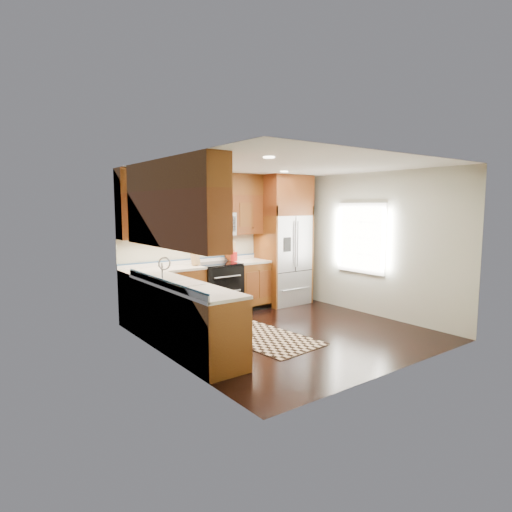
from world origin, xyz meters
TOP-DOWN VIEW (x-y plane):
  - ground at (0.00, 0.00)m, footprint 4.00×4.00m
  - wall_back at (0.00, 2.00)m, footprint 4.00×0.02m
  - wall_left at (-2.00, 0.00)m, footprint 0.02×4.00m
  - wall_right at (2.00, 0.00)m, footprint 0.02×4.00m
  - window at (1.98, 0.20)m, footprint 0.04×1.10m
  - base_cabinets at (-1.23, 0.90)m, footprint 2.85×3.00m
  - countertop at (-1.09, 1.01)m, footprint 2.86×3.01m
  - upper_cabinets at (-1.15, 1.09)m, footprint 2.85×3.00m
  - range at (-0.25, 1.67)m, footprint 0.76×0.67m
  - microwave at (-0.25, 1.80)m, footprint 0.76×0.40m
  - refrigerator at (1.30, 1.63)m, footprint 0.98×0.75m
  - sink_faucet at (-1.73, 0.23)m, footprint 0.54×0.44m
  - rug at (-0.46, -0.04)m, footprint 1.15×1.76m
  - knife_block at (-0.69, 1.70)m, footprint 0.11×0.15m
  - utensil_crock at (0.19, 1.78)m, footprint 0.17×0.17m
  - cutting_board at (0.19, 1.94)m, footprint 0.33×0.33m

SIDE VIEW (x-z plane):
  - ground at x=0.00m, z-range 0.00..0.00m
  - rug at x=-0.46m, z-range 0.00..0.01m
  - base_cabinets at x=-1.23m, z-range 0.00..0.90m
  - range at x=-0.25m, z-range 0.00..0.94m
  - countertop at x=-1.09m, z-range 0.90..0.94m
  - cutting_board at x=0.19m, z-range 0.94..0.96m
  - sink_faucet at x=-1.73m, z-range 0.81..1.18m
  - knife_block at x=-0.69m, z-range 0.91..1.20m
  - utensil_crock at x=0.19m, z-range 0.88..1.25m
  - wall_back at x=0.00m, z-range 0.00..2.60m
  - wall_left at x=-2.00m, z-range 0.00..2.60m
  - wall_right at x=2.00m, z-range 0.00..2.60m
  - refrigerator at x=1.30m, z-range 0.00..2.60m
  - window at x=1.98m, z-range 0.75..2.05m
  - microwave at x=-0.25m, z-range 1.45..1.87m
  - upper_cabinets at x=-1.15m, z-range 1.45..2.60m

